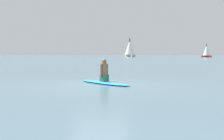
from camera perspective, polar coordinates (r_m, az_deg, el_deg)
name	(u,v)px	position (r m, az deg, el deg)	size (l,w,h in m)	color
ground_plane	(100,85)	(11.99, -2.59, -3.20)	(400.00, 400.00, 0.00)	slate
surfboard	(104,82)	(12.46, -1.68, -2.70)	(3.29, 0.73, 0.11)	#339EC6
person_paddler	(104,71)	(12.41, -1.68, -0.25)	(0.45, 0.45, 1.06)	#26664C
sailboat_far_right	(130,48)	(105.30, 3.82, 4.71)	(5.52, 5.27, 7.34)	#B2A893
sailboat_near_left	(206,51)	(103.95, 19.63, 3.88)	(3.52, 3.52, 4.90)	maroon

